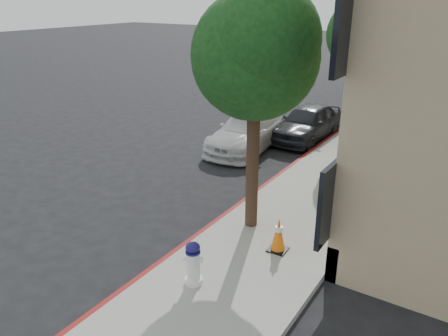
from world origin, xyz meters
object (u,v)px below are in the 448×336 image
police_car (248,131)px  parked_car_mid (307,122)px  traffic_cone (278,235)px  parked_car_far (372,83)px  fire_hydrant (193,264)px

police_car → parked_car_mid: police_car is taller
police_car → traffic_cone: 7.43m
parked_car_mid → parked_car_far: (-0.08, 9.83, -0.02)m
police_car → parked_car_far: bearing=78.9°
parked_car_far → fire_hydrant: parked_car_far is taller
parked_car_far → fire_hydrant: size_ratio=4.53×
parked_car_far → traffic_cone: (2.87, -18.14, -0.14)m
parked_car_far → fire_hydrant: 20.22m
fire_hydrant → parked_car_mid: bearing=77.0°
parked_car_mid → fire_hydrant: parked_car_mid is taller
parked_car_mid → traffic_cone: (2.79, -8.31, -0.17)m
fire_hydrant → traffic_cone: (0.87, 1.98, -0.06)m
parked_car_far → traffic_cone: size_ratio=5.26×
parked_car_mid → parked_car_far: size_ratio=1.00×
fire_hydrant → traffic_cone: fire_hydrant is taller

